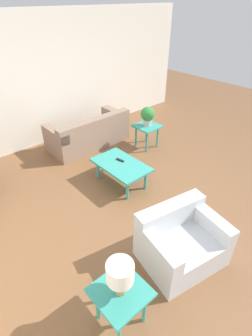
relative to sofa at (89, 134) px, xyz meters
name	(u,v)px	position (x,y,z in m)	size (l,w,h in m)	color
ground_plane	(157,192)	(-2.21, 0.12, -0.28)	(14.00, 14.00, 0.00)	brown
wall_right	(58,78)	(0.85, 0.12, 1.07)	(0.12, 7.20, 2.70)	silver
sofa	(89,134)	(0.00, 0.00, 0.00)	(0.82, 1.79, 0.72)	gray
armchair	(180,241)	(-3.31, 0.91, 0.01)	(0.95, 1.11, 0.72)	silver
coffee_table	(121,166)	(-1.58, 0.42, 0.09)	(1.03, 0.63, 0.41)	teal
side_table_plant	(147,129)	(-0.91, -0.92, 0.15)	(0.51, 0.51, 0.52)	teal
side_table_lamp	(121,296)	(-3.42, 1.99, 0.15)	(0.51, 0.51, 0.52)	teal
potted_plant	(148,115)	(-0.91, -0.92, 0.47)	(0.30, 0.30, 0.41)	#B2ADA3
table_lamp	(120,274)	(-3.42, 1.99, 0.50)	(0.26, 0.26, 0.40)	#997F4C
remote_control	(120,160)	(-1.49, 0.36, 0.14)	(0.16, 0.07, 0.02)	black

